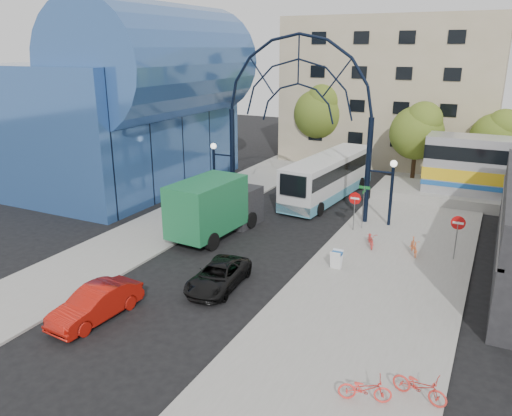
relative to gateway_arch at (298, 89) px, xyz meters
The scene contains 21 objects.
ground 16.41m from the gateway_arch, 90.00° to the right, with size 120.00×120.00×0.00m, color black.
sidewalk_east 15.37m from the gateway_arch, 51.34° to the right, with size 8.00×56.00×0.12m, color gray.
plaza_west 13.36m from the gateway_arch, 129.09° to the right, with size 5.00×50.00×0.12m, color gray.
gateway_arch is the anchor object (origin of this frame).
stop_sign 8.37m from the gateway_arch, 22.63° to the right, with size 0.80×0.07×2.50m.
do_not_enter_sign 13.43m from the gateway_arch, 19.99° to the right, with size 0.76×0.07×2.48m.
street_name_sign 8.38m from the gateway_arch, 15.07° to the right, with size 0.70×0.70×2.80m.
sandwich_board 12.52m from the gateway_arch, 55.09° to the right, with size 0.55×0.61×0.99m.
transit_hall 15.45m from the gateway_arch, behind, with size 16.50×18.00×14.50m.
apartment_block 21.12m from the gateway_arch, 84.55° to the left, with size 20.00×12.10×14.00m.
tree_north_a 13.98m from the gateway_arch, 62.83° to the left, with size 4.48×4.48×7.00m.
tree_north_b 16.72m from the gateway_arch, 103.68° to the left, with size 5.12×5.12×8.00m.
tree_north_c 18.95m from the gateway_arch, 48.96° to the left, with size 4.16×4.16×6.50m.
city_bus 8.27m from the gateway_arch, 78.27° to the left, with size 3.74×12.13×3.28m.
green_truck 9.55m from the gateway_arch, 113.85° to the right, with size 3.21×7.42×3.66m.
black_suv 14.81m from the gateway_arch, 85.10° to the right, with size 2.01×4.36×1.21m, color black.
red_sedan 19.14m from the gateway_arch, 97.01° to the right, with size 1.51×4.34×1.43m, color #A7130A.
bike_near_a 11.09m from the gateway_arch, 32.80° to the right, with size 0.58×1.67×0.88m, color red.
bike_near_b 12.69m from the gateway_arch, 25.82° to the right, with size 0.45×1.58×0.95m, color orange.
bike_far_a 21.57m from the gateway_arch, 56.10° to the right, with size 0.64×1.85×0.97m, color red.
bike_far_c 21.52m from the gateway_arch, 61.28° to the right, with size 0.61×1.74×0.91m, color #F43830.
Camera 1 is at (12.50, -17.31, 11.15)m, focal length 35.00 mm.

